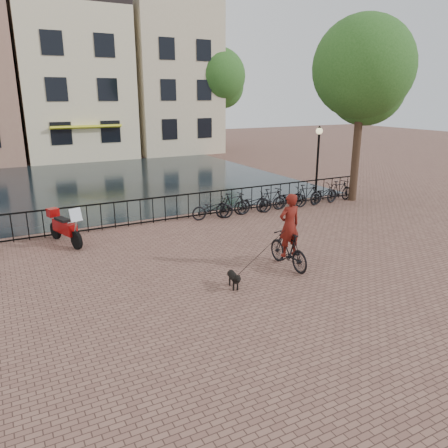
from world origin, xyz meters
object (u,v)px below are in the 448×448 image
motorcycle (64,224)px  cyclist (289,235)px  lamp_post (318,152)px  dog (234,279)px

motorcycle → cyclist: bearing=-61.5°
cyclist → lamp_post: bearing=-134.3°
lamp_post → motorcycle: bearing=-176.8°
cyclist → dog: size_ratio=3.40×
motorcycle → lamp_post: bearing=-14.5°
cyclist → motorcycle: 7.49m
dog → motorcycle: size_ratio=0.37×
lamp_post → cyclist: 8.28m
lamp_post → cyclist: bearing=-134.6°
cyclist → dog: 2.27m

